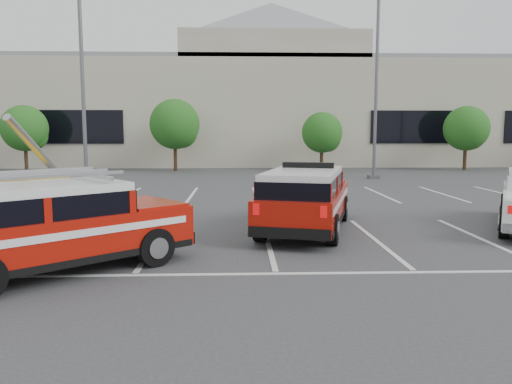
{
  "coord_description": "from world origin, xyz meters",
  "views": [
    {
      "loc": [
        -0.71,
        -12.07,
        2.71
      ],
      "look_at": [
        -0.23,
        1.46,
        1.05
      ],
      "focal_mm": 35.0,
      "sensor_mm": 36.0,
      "label": 1
    }
  ],
  "objects_px": {
    "tree_mid_left": "(176,126)",
    "light_pole_left": "(82,78)",
    "convention_building": "(248,108)",
    "fire_chief_suv": "(305,203)",
    "tree_right": "(467,130)",
    "ladder_suv": "(52,233)",
    "tree_left": "(26,130)",
    "utility_rig": "(23,202)",
    "light_pole_mid": "(376,86)",
    "tree_mid_right": "(323,134)"
  },
  "relations": [
    {
      "from": "tree_mid_left",
      "to": "light_pole_left",
      "type": "xyz_separation_m",
      "value": [
        -3.09,
        -10.05,
        2.14
      ]
    },
    {
      "from": "convention_building",
      "to": "fire_chief_suv",
      "type": "distance_m",
      "value": 30.87
    },
    {
      "from": "tree_right",
      "to": "tree_mid_left",
      "type": "bearing_deg",
      "value": 180.0
    },
    {
      "from": "tree_right",
      "to": "light_pole_left",
      "type": "bearing_deg",
      "value": -156.49
    },
    {
      "from": "convention_building",
      "to": "ladder_suv",
      "type": "height_order",
      "value": "convention_building"
    },
    {
      "from": "tree_mid_left",
      "to": "tree_right",
      "type": "bearing_deg",
      "value": -0.0
    },
    {
      "from": "tree_mid_left",
      "to": "ladder_suv",
      "type": "relative_size",
      "value": 0.96
    },
    {
      "from": "convention_building",
      "to": "ladder_suv",
      "type": "bearing_deg",
      "value": -97.36
    },
    {
      "from": "tree_left",
      "to": "tree_mid_left",
      "type": "distance_m",
      "value": 10.0
    },
    {
      "from": "convention_building",
      "to": "fire_chief_suv",
      "type": "xyz_separation_m",
      "value": [
        0.92,
        -30.6,
        -3.97
      ]
    },
    {
      "from": "tree_mid_left",
      "to": "utility_rig",
      "type": "bearing_deg",
      "value": -96.23
    },
    {
      "from": "light_pole_mid",
      "to": "fire_chief_suv",
      "type": "xyz_separation_m",
      "value": [
        -5.9,
        -14.74,
        -4.43
      ]
    },
    {
      "from": "fire_chief_suv",
      "to": "utility_rig",
      "type": "bearing_deg",
      "value": -173.42
    },
    {
      "from": "light_pole_mid",
      "to": "utility_rig",
      "type": "relative_size",
      "value": 2.62
    },
    {
      "from": "tree_left",
      "to": "tree_right",
      "type": "relative_size",
      "value": 1.0
    },
    {
      "from": "tree_left",
      "to": "tree_mid_right",
      "type": "height_order",
      "value": "tree_left"
    },
    {
      "from": "tree_mid_left",
      "to": "light_pole_mid",
      "type": "bearing_deg",
      "value": -26.92
    },
    {
      "from": "convention_building",
      "to": "light_pole_left",
      "type": "relative_size",
      "value": 5.86
    },
    {
      "from": "ladder_suv",
      "to": "utility_rig",
      "type": "bearing_deg",
      "value": 167.7
    },
    {
      "from": "tree_mid_right",
      "to": "light_pole_mid",
      "type": "bearing_deg",
      "value": -72.48
    },
    {
      "from": "fire_chief_suv",
      "to": "tree_mid_left",
      "type": "bearing_deg",
      "value": 122.02
    },
    {
      "from": "light_pole_mid",
      "to": "tree_mid_left",
      "type": "bearing_deg",
      "value": 153.08
    },
    {
      "from": "light_pole_mid",
      "to": "tree_right",
      "type": "bearing_deg",
      "value": 36.77
    },
    {
      "from": "tree_mid_right",
      "to": "convention_building",
      "type": "bearing_deg",
      "value": 116.57
    },
    {
      "from": "light_pole_mid",
      "to": "utility_rig",
      "type": "height_order",
      "value": "light_pole_mid"
    },
    {
      "from": "light_pole_left",
      "to": "ladder_suv",
      "type": "distance_m",
      "value": 15.7
    },
    {
      "from": "tree_mid_left",
      "to": "utility_rig",
      "type": "relative_size",
      "value": 1.24
    },
    {
      "from": "tree_left",
      "to": "ladder_suv",
      "type": "distance_m",
      "value": 26.91
    },
    {
      "from": "tree_left",
      "to": "ladder_suv",
      "type": "height_order",
      "value": "tree_left"
    },
    {
      "from": "ladder_suv",
      "to": "tree_mid_left",
      "type": "bearing_deg",
      "value": 141.17
    },
    {
      "from": "ladder_suv",
      "to": "utility_rig",
      "type": "distance_m",
      "value": 5.88
    },
    {
      "from": "convention_building",
      "to": "tree_left",
      "type": "distance_m",
      "value": 18.11
    },
    {
      "from": "light_pole_left",
      "to": "light_pole_mid",
      "type": "height_order",
      "value": "same"
    },
    {
      "from": "tree_left",
      "to": "utility_rig",
      "type": "height_order",
      "value": "tree_left"
    },
    {
      "from": "tree_left",
      "to": "light_pole_mid",
      "type": "distance_m",
      "value": 22.86
    },
    {
      "from": "tree_mid_right",
      "to": "fire_chief_suv",
      "type": "height_order",
      "value": "tree_mid_right"
    },
    {
      "from": "tree_right",
      "to": "utility_rig",
      "type": "distance_m",
      "value": 29.53
    },
    {
      "from": "light_pole_left",
      "to": "light_pole_mid",
      "type": "relative_size",
      "value": 1.0
    },
    {
      "from": "light_pole_left",
      "to": "light_pole_mid",
      "type": "bearing_deg",
      "value": 14.93
    },
    {
      "from": "fire_chief_suv",
      "to": "utility_rig",
      "type": "distance_m",
      "value": 8.24
    },
    {
      "from": "tree_right",
      "to": "light_pole_mid",
      "type": "relative_size",
      "value": 0.43
    },
    {
      "from": "tree_mid_right",
      "to": "tree_right",
      "type": "relative_size",
      "value": 0.9
    },
    {
      "from": "tree_left",
      "to": "tree_right",
      "type": "bearing_deg",
      "value": 0.0
    },
    {
      "from": "tree_right",
      "to": "utility_rig",
      "type": "bearing_deg",
      "value": -138.68
    },
    {
      "from": "convention_building",
      "to": "fire_chief_suv",
      "type": "bearing_deg",
      "value": -88.27
    },
    {
      "from": "convention_building",
      "to": "ladder_suv",
      "type": "distance_m",
      "value": 34.97
    },
    {
      "from": "convention_building",
      "to": "ladder_suv",
      "type": "xyz_separation_m",
      "value": [
        -4.45,
        -34.46,
        -3.94
      ]
    },
    {
      "from": "tree_mid_left",
      "to": "light_pole_mid",
      "type": "relative_size",
      "value": 0.47
    },
    {
      "from": "tree_left",
      "to": "convention_building",
      "type": "bearing_deg",
      "value": 33.05
    },
    {
      "from": "tree_left",
      "to": "ladder_suv",
      "type": "bearing_deg",
      "value": -66.64
    }
  ]
}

